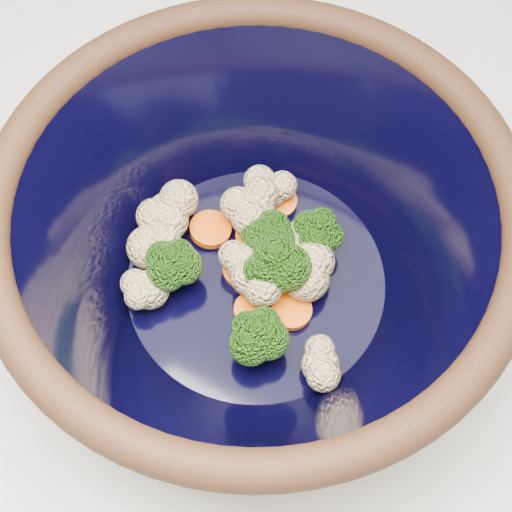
{
  "coord_description": "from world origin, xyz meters",
  "views": [
    {
      "loc": [
        0.03,
        -0.28,
        1.41
      ],
      "look_at": [
        -0.09,
        -0.08,
        0.97
      ],
      "focal_mm": 50.0,
      "sensor_mm": 36.0,
      "label": 1
    }
  ],
  "objects": [
    {
      "name": "ground",
      "position": [
        0.0,
        0.0,
        0.0
      ],
      "size": [
        3.0,
        3.0,
        0.0
      ],
      "primitive_type": "plane",
      "color": "#9E7A54",
      "rests_on": "ground"
    },
    {
      "name": "counter",
      "position": [
        0.0,
        0.0,
        0.45
      ],
      "size": [
        1.2,
        1.2,
        0.9
      ],
      "primitive_type": "cube",
      "color": "beige",
      "rests_on": "ground"
    },
    {
      "name": "mixing_bowl",
      "position": [
        -0.09,
        -0.08,
        0.98
      ],
      "size": [
        0.42,
        0.42,
        0.15
      ],
      "rotation": [
        0.0,
        0.0,
        -0.34
      ],
      "color": "black",
      "rests_on": "counter"
    },
    {
      "name": "vegetable_pile",
      "position": [
        -0.1,
        -0.08,
        0.96
      ],
      "size": [
        0.18,
        0.15,
        0.06
      ],
      "color": "#608442",
      "rests_on": "mixing_bowl"
    }
  ]
}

